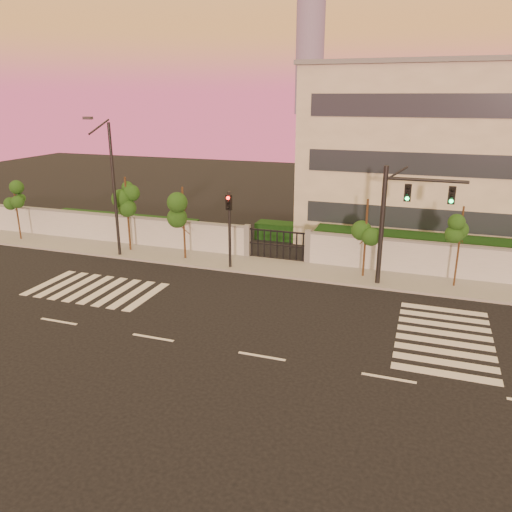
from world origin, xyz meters
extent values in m
plane|color=black|center=(0.00, 0.00, 0.00)|extent=(120.00, 120.00, 0.00)
cube|color=gray|center=(0.00, 10.50, 0.07)|extent=(60.00, 3.00, 0.15)
cube|color=#ACAEB3|center=(-17.50, 12.00, 1.00)|extent=(25.00, 0.30, 2.00)
cube|color=slate|center=(-17.50, 12.00, 2.06)|extent=(25.00, 0.36, 0.12)
cube|color=slate|center=(-5.00, 12.00, 1.10)|extent=(0.35, 0.35, 2.20)
cube|color=slate|center=(-1.00, 12.00, 1.10)|extent=(0.35, 0.35, 2.20)
cube|color=black|center=(9.00, 14.50, 0.90)|extent=(20.00, 2.00, 1.80)
cube|color=black|center=(-16.00, 14.50, 0.70)|extent=(12.00, 1.80, 1.40)
cube|color=black|center=(-3.00, 17.00, 0.60)|extent=(6.00, 1.50, 1.20)
cube|color=#B5AF99|center=(9.00, 22.00, 6.00)|extent=(24.00, 12.00, 12.00)
cube|color=#262D38|center=(9.00, 15.98, 2.50)|extent=(22.00, 0.08, 1.40)
cube|color=#262D38|center=(9.00, 15.98, 6.00)|extent=(22.00, 0.08, 1.40)
cube|color=#262D38|center=(9.00, 15.98, 9.50)|extent=(22.00, 0.08, 1.40)
cube|color=slate|center=(9.00, 22.00, 12.10)|extent=(24.40, 12.40, 0.30)
cylinder|color=slate|center=(-65.00, 280.00, 55.00)|extent=(16.00, 16.00, 110.00)
cube|color=silver|center=(-14.00, 4.00, 0.01)|extent=(0.50, 4.00, 0.02)
cube|color=silver|center=(-13.10, 4.00, 0.01)|extent=(0.50, 4.00, 0.02)
cube|color=silver|center=(-12.20, 4.00, 0.01)|extent=(0.50, 4.00, 0.02)
cube|color=silver|center=(-11.30, 4.00, 0.01)|extent=(0.50, 4.00, 0.02)
cube|color=silver|center=(-10.40, 4.00, 0.01)|extent=(0.50, 4.00, 0.02)
cube|color=silver|center=(-9.50, 4.00, 0.01)|extent=(0.50, 4.00, 0.02)
cube|color=silver|center=(-8.60, 4.00, 0.01)|extent=(0.50, 4.00, 0.02)
cube|color=silver|center=(-7.70, 4.00, 0.01)|extent=(0.50, 4.00, 0.02)
cube|color=silver|center=(7.00, 1.00, 0.01)|extent=(4.00, 0.50, 0.02)
cube|color=silver|center=(7.00, 1.90, 0.01)|extent=(4.00, 0.50, 0.02)
cube|color=silver|center=(7.00, 2.80, 0.01)|extent=(4.00, 0.50, 0.02)
cube|color=silver|center=(7.00, 3.70, 0.01)|extent=(4.00, 0.50, 0.02)
cube|color=silver|center=(7.00, 4.60, 0.01)|extent=(4.00, 0.50, 0.02)
cube|color=silver|center=(7.00, 5.50, 0.01)|extent=(4.00, 0.50, 0.02)
cube|color=silver|center=(7.00, 6.40, 0.01)|extent=(4.00, 0.50, 0.02)
cube|color=silver|center=(7.00, 7.30, 0.01)|extent=(4.00, 0.50, 0.02)
cube|color=silver|center=(-10.00, 0.00, 0.01)|extent=(2.00, 0.15, 0.01)
cube|color=silver|center=(-5.00, 0.00, 0.01)|extent=(2.00, 0.15, 0.01)
cube|color=silver|center=(0.00, 0.00, 0.01)|extent=(2.00, 0.15, 0.01)
cube|color=silver|center=(5.00, 0.00, 0.01)|extent=(2.00, 0.15, 0.01)
cylinder|color=#382314|center=(-21.93, 10.34, 2.18)|extent=(0.11, 0.11, 4.35)
sphere|color=#1B4012|center=(-21.93, 10.34, 3.48)|extent=(1.02, 1.02, 1.02)
sphere|color=#1B4012|center=(-21.61, 10.52, 2.83)|extent=(0.78, 0.78, 0.78)
sphere|color=#1B4012|center=(-22.21, 10.20, 3.05)|extent=(0.74, 0.74, 0.74)
cylinder|color=#382314|center=(-12.92, 10.64, 2.53)|extent=(0.13, 0.13, 5.06)
sphere|color=#1B4012|center=(-12.92, 10.64, 4.05)|extent=(1.21, 1.21, 1.21)
sphere|color=#1B4012|center=(-12.54, 10.86, 3.29)|extent=(0.92, 0.92, 0.92)
sphere|color=#1B4012|center=(-13.25, 10.47, 3.54)|extent=(0.88, 0.88, 0.88)
cylinder|color=#382314|center=(-8.59, 10.21, 2.36)|extent=(0.13, 0.13, 4.73)
sphere|color=#1B4012|center=(-8.59, 10.21, 3.78)|extent=(1.17, 1.17, 1.17)
sphere|color=#1B4012|center=(-8.22, 10.42, 3.07)|extent=(0.90, 0.90, 0.90)
sphere|color=#1B4012|center=(-8.91, 10.05, 3.31)|extent=(0.85, 0.85, 0.85)
cylinder|color=#382314|center=(2.63, 10.58, 2.31)|extent=(0.12, 0.12, 4.63)
sphere|color=#1B4012|center=(2.63, 10.58, 3.70)|extent=(1.13, 1.13, 1.13)
sphere|color=#1B4012|center=(2.98, 10.78, 3.01)|extent=(0.86, 0.86, 0.86)
sphere|color=#1B4012|center=(2.32, 10.42, 3.24)|extent=(0.82, 0.82, 0.82)
cylinder|color=#382314|center=(7.55, 10.61, 2.28)|extent=(0.11, 0.11, 4.56)
sphere|color=#1B4012|center=(7.55, 10.61, 3.65)|extent=(0.97, 0.97, 0.97)
sphere|color=#1B4012|center=(7.86, 10.79, 2.97)|extent=(0.74, 0.74, 0.74)
sphere|color=#1B4012|center=(7.29, 10.48, 3.19)|extent=(0.70, 0.70, 0.70)
cylinder|color=black|center=(3.54, 9.68, 3.31)|extent=(0.26, 0.26, 6.61)
cylinder|color=black|center=(5.57, 9.68, 5.97)|extent=(4.06, 0.26, 0.17)
cube|color=black|center=(4.72, 9.63, 5.28)|extent=(0.37, 0.19, 0.96)
sphere|color=#0CF259|center=(4.72, 9.52, 4.98)|extent=(0.21, 0.21, 0.21)
cube|color=black|center=(6.85, 9.63, 5.28)|extent=(0.37, 0.19, 0.96)
sphere|color=#0CF259|center=(6.85, 9.52, 4.98)|extent=(0.21, 0.21, 0.21)
cylinder|color=black|center=(-5.21, 9.52, 2.39)|extent=(0.17, 0.17, 4.77)
cube|color=black|center=(-5.21, 9.47, 4.14)|extent=(0.37, 0.19, 0.95)
sphere|color=red|center=(-5.21, 9.36, 4.43)|extent=(0.21, 0.21, 0.21)
cylinder|color=black|center=(-12.98, 9.47, 4.27)|extent=(0.19, 0.19, 8.53)
cylinder|color=black|center=(-12.98, 8.51, 8.32)|extent=(0.11, 2.04, 0.83)
cube|color=#3F3F44|center=(-12.98, 7.55, 8.85)|extent=(0.53, 0.27, 0.16)
camera|label=1|loc=(5.66, -17.04, 10.04)|focal=35.00mm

